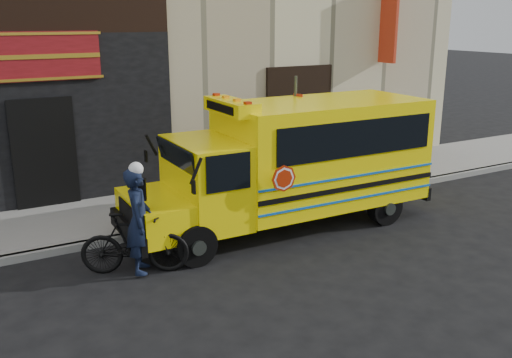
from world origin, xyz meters
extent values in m
plane|color=black|center=(0.00, 0.00, 0.00)|extent=(120.00, 120.00, 0.00)
cube|color=gray|center=(0.00, 2.60, 0.07)|extent=(40.00, 0.20, 0.15)
cube|color=gray|center=(0.00, 4.10, 0.07)|extent=(40.00, 3.00, 0.15)
cube|color=black|center=(-3.20, 5.40, 1.40)|extent=(1.30, 0.10, 2.50)
cube|color=red|center=(7.00, 5.15, 4.35)|extent=(0.10, 0.70, 2.40)
cylinder|color=black|center=(-1.39, 0.77, 0.40)|extent=(0.80, 0.29, 0.80)
cylinder|color=black|center=(-1.37, 2.67, 0.40)|extent=(0.80, 0.29, 0.80)
cylinder|color=black|center=(3.21, 0.72, 0.40)|extent=(0.80, 0.29, 0.80)
cylinder|color=black|center=(3.23, 2.62, 0.40)|extent=(0.80, 0.29, 0.80)
cube|color=#FFE505|center=(-1.83, 1.73, 0.80)|extent=(1.02, 2.01, 0.70)
cube|color=black|center=(-2.38, 1.73, 0.55)|extent=(0.14, 2.05, 0.35)
cube|color=#FFE505|center=(-0.73, 1.71, 1.30)|extent=(1.22, 2.11, 1.70)
cube|color=black|center=(-1.30, 1.72, 1.70)|extent=(0.08, 1.80, 0.90)
cube|color=#FFE505|center=(2.12, 1.68, 1.62)|extent=(4.52, 2.25, 2.25)
cube|color=black|center=(4.40, 1.66, 0.55)|extent=(0.14, 2.20, 0.30)
cube|color=black|center=(2.20, 0.57, 2.10)|extent=(3.90, 0.08, 0.75)
cube|color=#FFE505|center=(-0.13, 1.71, 2.78)|extent=(0.52, 1.61, 0.28)
cylinder|color=#A82206|center=(0.30, 0.40, 1.55)|extent=(0.52, 0.04, 0.52)
cylinder|color=#39403A|center=(2.00, 2.62, 1.60)|extent=(0.07, 0.07, 3.20)
cube|color=red|center=(2.02, 2.55, 2.60)|extent=(0.09, 0.28, 0.40)
cube|color=white|center=(2.02, 2.55, 2.10)|extent=(0.09, 0.28, 0.35)
imported|color=black|center=(-2.48, 1.00, 0.58)|extent=(1.99, 1.32, 1.17)
imported|color=black|center=(-2.40, 0.93, 0.97)|extent=(0.70, 0.83, 1.93)
camera|label=1|loc=(-5.28, -8.40, 4.50)|focal=40.00mm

